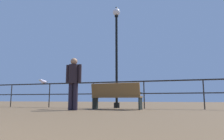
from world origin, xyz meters
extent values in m
cube|color=black|center=(0.00, 8.39, 1.05)|extent=(23.26, 0.05, 0.05)
cube|color=black|center=(0.00, 8.39, 0.58)|extent=(23.26, 0.04, 0.04)
cylinder|color=black|center=(-5.29, 8.39, 0.52)|extent=(0.04, 0.04, 1.05)
cylinder|color=black|center=(-3.17, 8.39, 0.52)|extent=(0.04, 0.04, 1.05)
cylinder|color=black|center=(-1.06, 8.39, 0.52)|extent=(0.04, 0.04, 1.05)
cylinder|color=black|center=(1.06, 8.39, 0.52)|extent=(0.04, 0.04, 1.05)
cylinder|color=black|center=(3.17, 8.39, 0.52)|extent=(0.04, 0.04, 1.05)
cube|color=brown|center=(0.21, 7.55, 0.43)|extent=(1.80, 0.57, 0.05)
cube|color=brown|center=(0.20, 7.34, 0.67)|extent=(1.78, 0.24, 0.48)
cube|color=black|center=(1.06, 7.50, 0.22)|extent=(0.06, 0.42, 0.43)
cube|color=black|center=(1.07, 7.68, 0.57)|extent=(0.06, 0.33, 0.04)
cube|color=black|center=(-0.64, 7.60, 0.22)|extent=(0.06, 0.42, 0.43)
cube|color=black|center=(-0.63, 7.78, 0.57)|extent=(0.06, 0.33, 0.04)
cylinder|color=black|center=(-0.14, 8.73, 0.11)|extent=(0.24, 0.24, 0.22)
cylinder|color=black|center=(-0.14, 8.73, 2.10)|extent=(0.10, 0.10, 3.75)
cylinder|color=black|center=(-0.14, 8.73, 4.00)|extent=(0.16, 0.16, 0.06)
sphere|color=white|center=(-0.14, 8.73, 4.19)|extent=(0.33, 0.33, 0.33)
cone|color=black|center=(-0.14, 8.73, 4.41)|extent=(0.12, 0.12, 0.10)
cylinder|color=black|center=(-1.08, 6.54, 0.44)|extent=(0.16, 0.16, 0.87)
cylinder|color=black|center=(-0.92, 6.55, 0.44)|extent=(0.16, 0.16, 0.87)
cylinder|color=black|center=(-1.00, 6.55, 1.19)|extent=(0.33, 0.33, 0.63)
cylinder|color=black|center=(-1.22, 6.54, 1.20)|extent=(0.11, 0.11, 0.59)
cylinder|color=black|center=(-0.78, 6.55, 1.20)|extent=(0.11, 0.11, 0.59)
sphere|color=#A87956|center=(-1.00, 6.55, 1.62)|extent=(0.23, 0.23, 0.23)
ellipsoid|color=white|center=(-3.50, 8.39, 1.14)|extent=(0.28, 0.30, 0.14)
ellipsoid|color=gray|center=(-3.50, 8.39, 1.16)|extent=(0.24, 0.25, 0.05)
sphere|color=white|center=(-3.57, 8.30, 1.21)|extent=(0.12, 0.12, 0.12)
cone|color=yellow|center=(-3.62, 8.24, 1.21)|extent=(0.07, 0.07, 0.05)
cube|color=gray|center=(-3.41, 8.51, 1.15)|extent=(0.11, 0.11, 0.02)
camera|label=1|loc=(2.22, 0.55, 0.35)|focal=32.43mm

